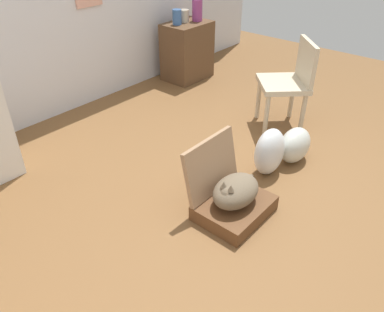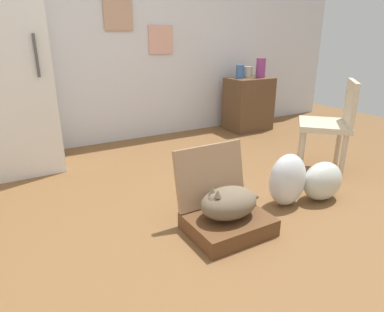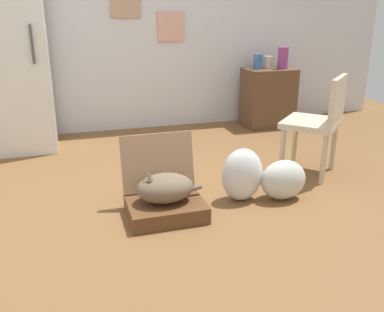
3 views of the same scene
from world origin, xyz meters
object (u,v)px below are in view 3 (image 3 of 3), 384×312
side_table (268,98)px  vase_short (283,58)px  chair (319,120)px  cat (164,188)px  refrigerator (16,52)px  plastic_bag_clear (283,180)px  suitcase_base (166,209)px  plastic_bag_white (242,175)px  vase_round (268,62)px  vase_tall (258,61)px

side_table → vase_short: vase_short is taller
side_table → chair: bearing=-102.0°
cat → refrigerator: (-1.02, 1.97, 0.76)m
plastic_bag_clear → suitcase_base: bearing=-178.7°
plastic_bag_white → vase_round: vase_round is taller
suitcase_base → cat: bearing=175.9°
plastic_bag_white → cat: bearing=-171.3°
cat → chair: (1.45, 0.40, 0.27)m
plastic_bag_clear → vase_short: vase_short is taller
refrigerator → chair: refrigerator is taller
cat → vase_round: (1.79, 2.07, 0.56)m
side_table → chair: 1.66m
plastic_bag_white → vase_round: 2.37m
plastic_bag_clear → chair: (0.52, 0.38, 0.33)m
suitcase_base → vase_short: size_ratio=2.09×
vase_round → chair: (-0.34, -1.67, -0.29)m
vase_tall → plastic_bag_clear: bearing=-109.6°
plastic_bag_clear → vase_tall: vase_tall is taller
chair → plastic_bag_clear: bearing=-7.6°
suitcase_base → plastic_bag_clear: 0.93m
cat → side_table: bearing=48.4°
refrigerator → vase_round: refrigerator is taller
plastic_bag_white → vase_tall: vase_tall is taller
side_table → vase_tall: 0.46m
vase_round → vase_tall: bearing=-172.2°
cat → side_table: 2.70m
vase_tall → plastic_bag_white: bearing=-117.8°
side_table → cat: bearing=-131.6°
cat → refrigerator: size_ratio=0.24×
plastic_bag_clear → vase_round: 2.31m
plastic_bag_white → side_table: side_table is taller
plastic_bag_white → vase_round: (1.17, 1.97, 0.57)m
suitcase_base → chair: size_ratio=0.61×
cat → side_table: size_ratio=0.68×
plastic_bag_clear → refrigerator: size_ratio=0.18×
cat → vase_round: bearing=49.1°
suitcase_base → plastic_bag_clear: plastic_bag_clear is taller
vase_tall → side_table: bearing=-11.4°
chair → refrigerator: bearing=-76.1°
suitcase_base → chair: chair is taller
vase_tall → vase_short: bearing=-12.9°
plastic_bag_clear → vase_tall: 2.24m
refrigerator → side_table: bearing=1.0°
plastic_bag_white → chair: size_ratio=0.47×
plastic_bag_clear → side_table: (0.87, 2.00, 0.20)m
vase_tall → chair: vase_tall is taller
plastic_bag_clear → chair: size_ratio=0.41×
plastic_bag_white → suitcase_base: bearing=-171.2°
cat → suitcase_base: bearing=-4.1°
side_table → refrigerator: bearing=-179.0°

